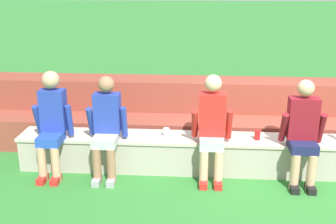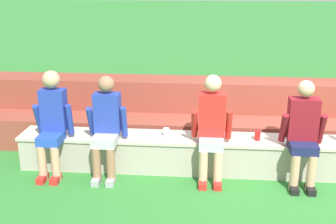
# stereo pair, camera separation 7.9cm
# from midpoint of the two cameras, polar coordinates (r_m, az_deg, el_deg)

# --- Properties ---
(ground_plane) EXTENTS (80.00, 80.00, 0.00)m
(ground_plane) POSITION_cam_midpoint_polar(r_m,az_deg,el_deg) (5.78, 14.84, -8.85)
(ground_plane) COLOR #2D752D
(stone_seating_wall) EXTENTS (7.09, 0.52, 0.48)m
(stone_seating_wall) POSITION_cam_midpoint_polar(r_m,az_deg,el_deg) (5.89, 14.64, -5.59)
(stone_seating_wall) COLOR #A8A08E
(stone_seating_wall) RESTS_ON ground
(brick_bleachers) EXTENTS (9.30, 1.16, 0.97)m
(brick_bleachers) POSITION_cam_midpoint_polar(r_m,az_deg,el_deg) (6.83, 13.22, -0.86)
(brick_bleachers) COLOR brown
(brick_bleachers) RESTS_ON ground
(person_far_left) EXTENTS (0.50, 0.59, 1.38)m
(person_far_left) POSITION_cam_midpoint_polar(r_m,az_deg,el_deg) (5.72, -15.73, -1.24)
(person_far_left) COLOR tan
(person_far_left) RESTS_ON ground
(person_left_of_center) EXTENTS (0.52, 0.58, 1.33)m
(person_left_of_center) POSITION_cam_midpoint_polar(r_m,az_deg,el_deg) (5.53, -8.70, -1.79)
(person_left_of_center) COLOR #996B4C
(person_left_of_center) RESTS_ON ground
(person_center) EXTENTS (0.52, 0.53, 1.37)m
(person_center) POSITION_cam_midpoint_polar(r_m,az_deg,el_deg) (5.38, 5.50, -1.89)
(person_center) COLOR #DBAD89
(person_center) RESTS_ON ground
(person_right_of_center) EXTENTS (0.54, 0.53, 1.34)m
(person_right_of_center) POSITION_cam_midpoint_polar(r_m,az_deg,el_deg) (5.51, 17.29, -2.45)
(person_right_of_center) COLOR tan
(person_right_of_center) RESTS_ON ground
(plastic_cup_middle) EXTENTS (0.09, 0.09, 0.11)m
(plastic_cup_middle) POSITION_cam_midpoint_polar(r_m,az_deg,el_deg) (5.72, -0.64, -2.72)
(plastic_cup_middle) COLOR white
(plastic_cup_middle) RESTS_ON stone_seating_wall
(plastic_cup_left_end) EXTENTS (0.08, 0.08, 0.12)m
(plastic_cup_left_end) POSITION_cam_midpoint_polar(r_m,az_deg,el_deg) (5.71, 11.52, -3.05)
(plastic_cup_left_end) COLOR red
(plastic_cup_left_end) RESTS_ON stone_seating_wall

